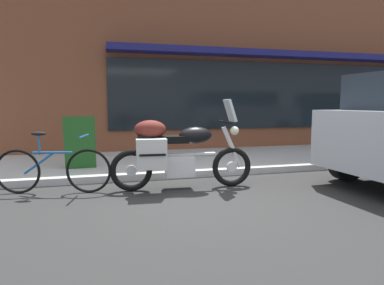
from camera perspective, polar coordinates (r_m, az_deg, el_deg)
name	(u,v)px	position (r m, az deg, el deg)	size (l,w,h in m)	color
ground_plane	(204,198)	(4.77, 2.03, -9.46)	(80.00, 80.00, 0.00)	#2A2A2A
storefront_building	(331,43)	(11.06, 22.64, 15.42)	(18.44, 0.90, 6.34)	brown
touring_motorcycle	(175,151)	(5.11, -2.94, -1.47)	(2.23, 0.62, 1.40)	black
parked_bicycle	(53,169)	(5.34, -22.72, -4.21)	(1.67, 0.54, 0.92)	black
sandwich_board_sign	(80,142)	(6.56, -18.59, 0.01)	(0.55, 0.42, 0.96)	#1E511E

